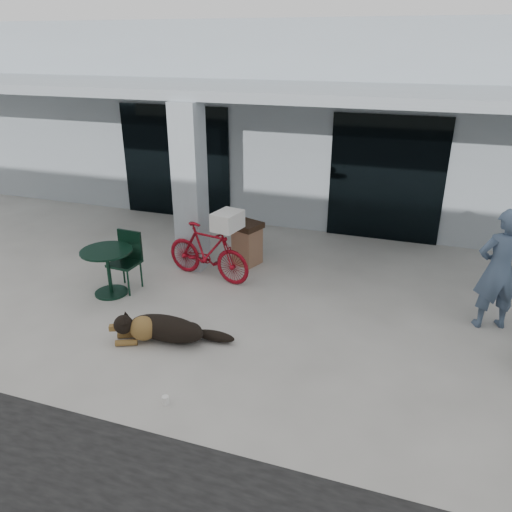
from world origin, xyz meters
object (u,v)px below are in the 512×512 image
at_px(dog, 167,327).
at_px(cafe_table_near, 109,272).
at_px(bicycle, 208,252).
at_px(cafe_chair_near, 124,262).
at_px(trash_receptacle, 247,243).
at_px(person, 499,270).

distance_m(dog, cafe_table_near, 1.94).
relative_size(dog, cafe_table_near, 1.54).
relative_size(bicycle, cafe_table_near, 1.99).
distance_m(cafe_table_near, cafe_chair_near, 0.31).
bearing_deg(cafe_chair_near, trash_receptacle, 50.60).
bearing_deg(person, dog, 3.55).
xyz_separation_m(cafe_table_near, cafe_chair_near, (0.17, 0.23, 0.11)).
distance_m(cafe_chair_near, trash_receptacle, 2.41).
bearing_deg(cafe_table_near, dog, -31.69).
bearing_deg(bicycle, cafe_table_near, 140.86).
distance_m(cafe_chair_near, person, 6.04).
xyz_separation_m(bicycle, cafe_chair_near, (-1.19, -0.90, -0.00)).
bearing_deg(trash_receptacle, bicycle, -118.15).
height_order(cafe_table_near, person, person).
distance_m(cafe_table_near, trash_receptacle, 2.69).
xyz_separation_m(cafe_chair_near, trash_receptacle, (1.64, 1.76, -0.10)).
bearing_deg(person, trash_receptacle, -33.33).
height_order(dog, cafe_table_near, cafe_table_near).
height_order(bicycle, cafe_table_near, bicycle).
bearing_deg(person, bicycle, -22.06).
bearing_deg(dog, person, -0.48).
relative_size(cafe_table_near, person, 0.46).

